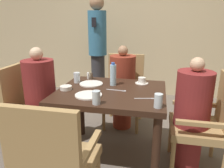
{
  "coord_description": "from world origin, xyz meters",
  "views": [
    {
      "loc": [
        0.43,
        -1.94,
        1.4
      ],
      "look_at": [
        0.0,
        0.04,
        0.78
      ],
      "focal_mm": 35.0,
      "sensor_mm": 36.0,
      "label": 1
    }
  ],
  "objects_px": {
    "plate_main_left": "(91,84)",
    "glass_tall_near": "(96,98)",
    "chair_far_side": "(124,87)",
    "plate_main_right": "(89,95)",
    "glass_tall_mid": "(77,78)",
    "chair_right_side": "(207,120)",
    "teacup_with_saucer": "(142,81)",
    "standing_host": "(98,48)",
    "water_bottle": "(113,75)",
    "bowl_small": "(66,88)",
    "diner_in_far_chair": "(122,87)",
    "diner_in_right_chair": "(192,114)",
    "diner_in_left_chair": "(41,99)",
    "glass_tall_far": "(158,101)",
    "chair_left_side": "(30,105)",
    "chair_near_corner": "(54,159)"
  },
  "relations": [
    {
      "from": "plate_main_left",
      "to": "glass_tall_near",
      "type": "distance_m",
      "value": 0.55
    },
    {
      "from": "chair_far_side",
      "to": "plate_main_right",
      "type": "xyz_separation_m",
      "value": [
        -0.16,
        -1.01,
        0.23
      ]
    },
    {
      "from": "chair_far_side",
      "to": "glass_tall_mid",
      "type": "bearing_deg",
      "value": -122.8
    },
    {
      "from": "chair_right_side",
      "to": "glass_tall_mid",
      "type": "xyz_separation_m",
      "value": [
        -1.31,
        0.18,
        0.28
      ]
    },
    {
      "from": "plate_main_left",
      "to": "teacup_with_saucer",
      "type": "xyz_separation_m",
      "value": [
        0.52,
        0.14,
        0.02
      ]
    },
    {
      "from": "standing_host",
      "to": "water_bottle",
      "type": "distance_m",
      "value": 1.44
    },
    {
      "from": "bowl_small",
      "to": "glass_tall_near",
      "type": "bearing_deg",
      "value": -36.84
    },
    {
      "from": "standing_host",
      "to": "glass_tall_near",
      "type": "bearing_deg",
      "value": -74.64
    },
    {
      "from": "diner_in_far_chair",
      "to": "plate_main_left",
      "type": "distance_m",
      "value": 0.61
    },
    {
      "from": "chair_far_side",
      "to": "plate_main_right",
      "type": "distance_m",
      "value": 1.05
    },
    {
      "from": "diner_in_right_chair",
      "to": "diner_in_left_chair",
      "type": "bearing_deg",
      "value": -180.0
    },
    {
      "from": "chair_right_side",
      "to": "plate_main_right",
      "type": "relative_size",
      "value": 3.84
    },
    {
      "from": "water_bottle",
      "to": "glass_tall_far",
      "type": "bearing_deg",
      "value": -47.27
    },
    {
      "from": "diner_in_far_chair",
      "to": "bowl_small",
      "type": "relative_size",
      "value": 9.54
    },
    {
      "from": "diner_in_right_chair",
      "to": "plate_main_right",
      "type": "relative_size",
      "value": 4.46
    },
    {
      "from": "glass_tall_near",
      "to": "plate_main_right",
      "type": "bearing_deg",
      "value": 125.39
    },
    {
      "from": "standing_host",
      "to": "chair_left_side",
      "type": "bearing_deg",
      "value": -102.83
    },
    {
      "from": "water_bottle",
      "to": "glass_tall_near",
      "type": "height_order",
      "value": "water_bottle"
    },
    {
      "from": "chair_near_corner",
      "to": "teacup_with_saucer",
      "type": "height_order",
      "value": "chair_near_corner"
    },
    {
      "from": "glass_tall_far",
      "to": "diner_in_right_chair",
      "type": "bearing_deg",
      "value": 47.0
    },
    {
      "from": "glass_tall_far",
      "to": "plate_main_left",
      "type": "bearing_deg",
      "value": 145.32
    },
    {
      "from": "water_bottle",
      "to": "glass_tall_mid",
      "type": "relative_size",
      "value": 2.14
    },
    {
      "from": "chair_far_side",
      "to": "diner_in_left_chair",
      "type": "bearing_deg",
      "value": -132.77
    },
    {
      "from": "water_bottle",
      "to": "standing_host",
      "type": "bearing_deg",
      "value": 111.99
    },
    {
      "from": "standing_host",
      "to": "glass_tall_mid",
      "type": "height_order",
      "value": "standing_host"
    },
    {
      "from": "diner_in_right_chair",
      "to": "glass_tall_near",
      "type": "bearing_deg",
      "value": -155.45
    },
    {
      "from": "chair_right_side",
      "to": "standing_host",
      "type": "height_order",
      "value": "standing_host"
    },
    {
      "from": "diner_in_right_chair",
      "to": "chair_near_corner",
      "type": "xyz_separation_m",
      "value": [
        -0.96,
        -0.82,
        -0.05
      ]
    },
    {
      "from": "water_bottle",
      "to": "diner_in_right_chair",
      "type": "bearing_deg",
      "value": -12.28
    },
    {
      "from": "chair_right_side",
      "to": "standing_host",
      "type": "distance_m",
      "value": 2.13
    },
    {
      "from": "chair_near_corner",
      "to": "chair_far_side",
      "type": "bearing_deg",
      "value": 82.84
    },
    {
      "from": "glass_tall_near",
      "to": "diner_in_left_chair",
      "type": "bearing_deg",
      "value": 152.98
    },
    {
      "from": "diner_in_left_chair",
      "to": "glass_tall_near",
      "type": "relative_size",
      "value": 10.12
    },
    {
      "from": "chair_near_corner",
      "to": "plate_main_left",
      "type": "xyz_separation_m",
      "value": [
        -0.04,
        0.96,
        0.23
      ]
    },
    {
      "from": "chair_near_corner",
      "to": "glass_tall_near",
      "type": "distance_m",
      "value": 0.56
    },
    {
      "from": "diner_in_left_chair",
      "to": "bowl_small",
      "type": "xyz_separation_m",
      "value": [
        0.32,
        -0.07,
        0.17
      ]
    },
    {
      "from": "teacup_with_saucer",
      "to": "bowl_small",
      "type": "relative_size",
      "value": 1.2
    },
    {
      "from": "plate_main_left",
      "to": "water_bottle",
      "type": "bearing_deg",
      "value": 5.18
    },
    {
      "from": "standing_host",
      "to": "water_bottle",
      "type": "relative_size",
      "value": 7.27
    },
    {
      "from": "bowl_small",
      "to": "glass_tall_far",
      "type": "bearing_deg",
      "value": -16.47
    },
    {
      "from": "chair_left_side",
      "to": "glass_tall_far",
      "type": "relative_size",
      "value": 8.38
    },
    {
      "from": "plate_main_right",
      "to": "chair_far_side",
      "type": "bearing_deg",
      "value": 80.74
    },
    {
      "from": "teacup_with_saucer",
      "to": "diner_in_far_chair",
      "type": "bearing_deg",
      "value": 124.78
    },
    {
      "from": "plate_main_left",
      "to": "bowl_small",
      "type": "distance_m",
      "value": 0.29
    },
    {
      "from": "bowl_small",
      "to": "glass_tall_far",
      "type": "xyz_separation_m",
      "value": [
        0.88,
        -0.26,
        0.04
      ]
    },
    {
      "from": "chair_left_side",
      "to": "standing_host",
      "type": "xyz_separation_m",
      "value": [
        0.34,
        1.5,
        0.43
      ]
    },
    {
      "from": "chair_left_side",
      "to": "glass_tall_near",
      "type": "relative_size",
      "value": 8.38
    },
    {
      "from": "glass_tall_mid",
      "to": "glass_tall_far",
      "type": "relative_size",
      "value": 1.0
    },
    {
      "from": "glass_tall_mid",
      "to": "diner_in_right_chair",
      "type": "bearing_deg",
      "value": -8.58
    },
    {
      "from": "chair_near_corner",
      "to": "glass_tall_far",
      "type": "distance_m",
      "value": 0.86
    }
  ]
}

